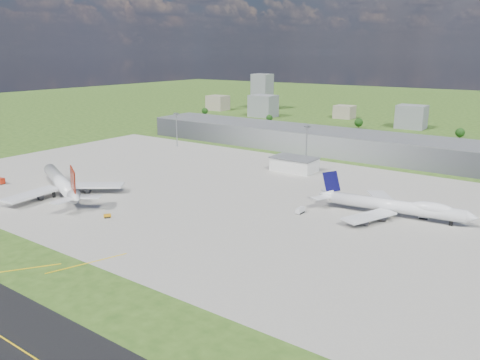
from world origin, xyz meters
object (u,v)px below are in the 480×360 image
Objects in this scene: tug_yellow at (107,216)px; van_white_far at (423,217)px; airliner_red_twin at (62,184)px; airliner_blue_quad at (396,206)px; van_white_near at (300,211)px.

tug_yellow is 0.80× the size of van_white_far.
tug_yellow is 137.58m from van_white_far.
airliner_blue_quad is (149.34, 63.40, -0.62)m from airliner_red_twin.
airliner_blue_quad is at bearing -133.16° from airliner_red_twin.
tug_yellow is 85.24m from van_white_near.
airliner_blue_quad is 12.41m from van_white_far.
airliner_blue_quad is 15.18× the size of van_white_far.
van_white_near is (66.01, 53.93, 0.47)m from tug_yellow.
airliner_blue_quad is at bearing -59.40° from van_white_near.
van_white_near is at bearing -135.03° from airliner_red_twin.
van_white_far is at bearing -133.15° from airliner_red_twin.
airliner_blue_quad is at bearing -172.71° from van_white_far.
airliner_blue_quad is at bearing -15.84° from tug_yellow.
van_white_near reaches higher than tug_yellow.
van_white_far is (47.14, 24.33, -0.21)m from van_white_near.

